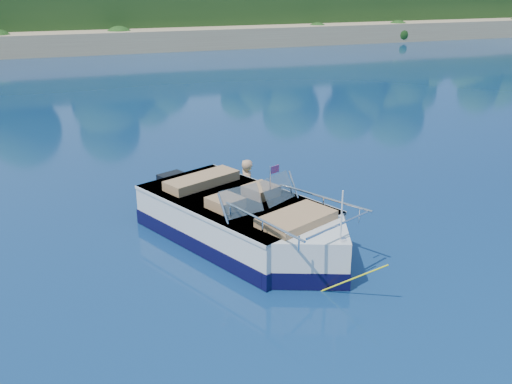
% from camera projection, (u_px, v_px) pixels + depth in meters
% --- Properties ---
extents(ground, '(160.00, 160.00, 0.00)m').
position_uv_depth(ground, '(340.00, 282.00, 10.37)').
color(ground, '#091A41').
rests_on(ground, ground).
extents(shoreline, '(170.00, 59.00, 6.00)m').
position_uv_depth(shoreline, '(83.00, 15.00, 66.11)').
color(shoreline, tan).
rests_on(shoreline, ground).
extents(motorboat, '(3.76, 5.82, 2.07)m').
position_uv_depth(motorboat, '(249.00, 226.00, 11.72)').
color(motorboat, silver).
rests_on(motorboat, ground).
extents(tow_tube, '(1.35, 1.35, 0.32)m').
position_uv_depth(tow_tube, '(251.00, 194.00, 14.33)').
color(tow_tube, '#EFDD00').
rests_on(tow_tube, ground).
extents(boy, '(0.39, 0.84, 1.63)m').
position_uv_depth(boy, '(247.00, 197.00, 14.37)').
color(boy, tan).
rests_on(boy, ground).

